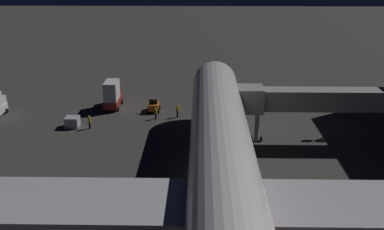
# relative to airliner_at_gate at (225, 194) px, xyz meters

# --- Properties ---
(ground_plane) EXTENTS (320.00, 320.00, 0.00)m
(ground_plane) POSITION_rel_airliner_at_gate_xyz_m (-0.00, -12.64, -5.42)
(ground_plane) COLOR #383533
(airliner_at_gate) EXTENTS (51.40, 69.45, 17.55)m
(airliner_at_gate) POSITION_rel_airliner_at_gate_xyz_m (0.00, 0.00, 0.00)
(airliner_at_gate) COLOR silver
(airliner_at_gate) RESTS_ON ground_plane
(jet_bridge) EXTENTS (23.07, 3.40, 7.06)m
(jet_bridge) POSITION_rel_airliner_at_gate_xyz_m (-12.32, -23.68, 0.10)
(jet_bridge) COLOR #9E9E99
(jet_bridge) RESTS_ON ground_plane
(catering_truck) EXTENTS (2.36, 5.33, 4.24)m
(catering_truck) POSITION_rel_airliner_at_gate_xyz_m (15.32, -36.69, -3.33)
(catering_truck) COLOR maroon
(catering_truck) RESTS_ON ground_plane
(baggage_tug_spare) EXTENTS (1.86, 2.52, 1.95)m
(baggage_tug_spare) POSITION_rel_airliner_at_gate_xyz_m (8.96, -35.08, -4.64)
(baggage_tug_spare) COLOR orange
(baggage_tug_spare) RESTS_ON ground_plane
(baggage_container_near_belt) EXTENTS (1.76, 1.82, 1.41)m
(baggage_container_near_belt) POSITION_rel_airliner_at_gate_xyz_m (19.36, -28.28, -4.72)
(baggage_container_near_belt) COLOR #B7BABF
(baggage_container_near_belt) RESTS_ON ground_plane
(ground_crew_near_nose_gear) EXTENTS (0.40, 0.40, 1.83)m
(ground_crew_near_nose_gear) POSITION_rel_airliner_at_gate_xyz_m (5.26, -32.53, -4.41)
(ground_crew_near_nose_gear) COLOR black
(ground_crew_near_nose_gear) RESTS_ON ground_plane
(ground_crew_by_belt_loader) EXTENTS (0.40, 0.40, 1.75)m
(ground_crew_by_belt_loader) POSITION_rel_airliner_at_gate_xyz_m (8.31, -31.66, -4.46)
(ground_crew_by_belt_loader) COLOR black
(ground_crew_by_belt_loader) RESTS_ON ground_plane
(ground_crew_marshaller_fwd) EXTENTS (0.40, 0.40, 1.86)m
(ground_crew_marshaller_fwd) POSITION_rel_airliner_at_gate_xyz_m (16.87, -27.65, -4.39)
(ground_crew_marshaller_fwd) COLOR black
(ground_crew_marshaller_fwd) RESTS_ON ground_plane
(traffic_cone_nose_port) EXTENTS (0.36, 0.36, 0.55)m
(traffic_cone_nose_port) POSITION_rel_airliner_at_gate_xyz_m (-2.20, -33.45, -5.14)
(traffic_cone_nose_port) COLOR orange
(traffic_cone_nose_port) RESTS_ON ground_plane
(traffic_cone_nose_starboard) EXTENTS (0.36, 0.36, 0.55)m
(traffic_cone_nose_starboard) POSITION_rel_airliner_at_gate_xyz_m (2.20, -33.45, -5.14)
(traffic_cone_nose_starboard) COLOR orange
(traffic_cone_nose_starboard) RESTS_ON ground_plane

